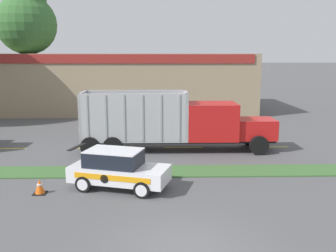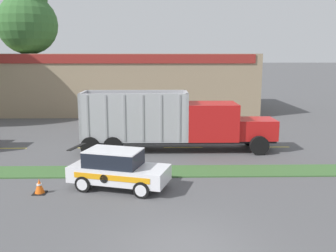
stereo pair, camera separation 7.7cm
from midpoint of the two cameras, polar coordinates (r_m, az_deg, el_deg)
name	(u,v)px [view 1 (the left image)]	position (r m, az deg, el deg)	size (l,w,h in m)	color
ground_plane	(185,249)	(11.55, 2.38, -18.20)	(600.00, 600.00, 0.00)	#515154
grass_verge	(175,171)	(18.38, 0.89, -6.90)	(120.00, 1.83, 0.06)	#3D6633
centre_line_2	(7,148)	(24.94, -23.46, -3.15)	(2.40, 0.14, 0.01)	yellow
centre_line_3	(95,148)	(23.44, -11.12, -3.29)	(2.40, 0.14, 0.01)	yellow
centre_line_4	(183,147)	(23.15, 2.19, -3.27)	(2.40, 0.14, 0.01)	yellow
centre_line_5	(270,147)	(24.09, 15.14, -3.09)	(2.40, 0.14, 0.01)	yellow
dump_truck_lead	(191,124)	(22.17, 3.47, 0.24)	(11.40, 2.59, 3.52)	black
rally_car	(118,169)	(16.11, -7.79, -6.46)	(4.46, 2.84, 1.70)	white
traffic_cone	(40,186)	(16.38, -19.10, -8.71)	(0.52, 0.52, 0.62)	black
store_building_backdrop	(119,82)	(39.86, -7.54, 6.69)	(26.78, 12.10, 5.76)	#9E896B
tree_behind_left	(26,18)	(38.29, -20.88, 15.09)	(5.52, 5.52, 12.58)	#473828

